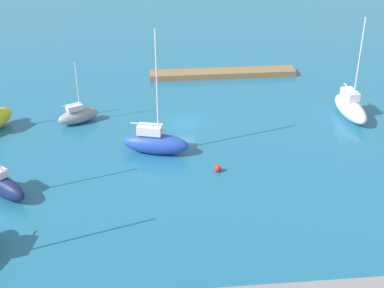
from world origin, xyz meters
name	(u,v)px	position (x,y,z in m)	size (l,w,h in m)	color
water	(186,123)	(0.00, 0.00, 0.00)	(160.00, 160.00, 0.00)	#1E668C
pier_dock	(223,73)	(-6.99, -15.55, 0.44)	(21.90, 2.81, 0.88)	olive
sailboat_gray_east_end	(78,115)	(13.30, -1.48, 1.03)	(5.54, 4.03, 7.87)	gray
sailboat_blue_near_pier	(155,142)	(4.05, 7.21, 1.40)	(7.90, 4.37, 14.32)	#2347B2
sailboat_white_far_north	(350,107)	(-21.01, 0.22, 1.38)	(3.05, 8.05, 13.02)	white
sailboat_navy_outer_mooring	(2,185)	(19.33, 14.37, 1.26)	(6.03, 5.87, 10.78)	#141E4C
mooring_buoy_red	(218,168)	(-2.40, 11.91, 0.37)	(0.75, 0.75, 0.75)	red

